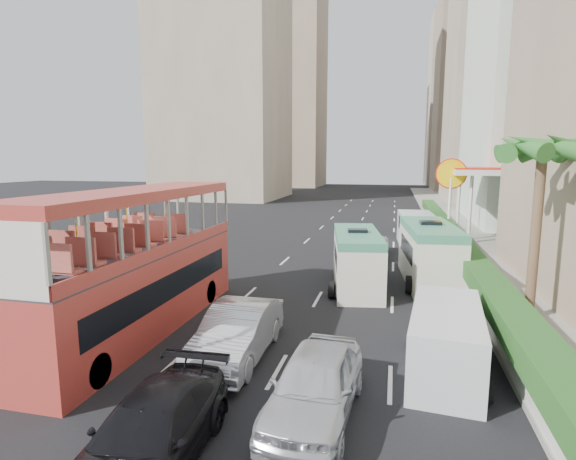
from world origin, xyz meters
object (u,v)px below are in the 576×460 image
(car_silver_lane_b, at_px, (315,415))
(panel_van_near, at_px, (446,341))
(van_asset, at_px, (368,257))
(palm_tree, at_px, (536,234))
(car_silver_lane_a, at_px, (238,357))
(minibus_near, at_px, (357,260))
(panel_van_far, at_px, (416,230))
(minibus_far, at_px, (429,254))
(shell_station, at_px, (492,204))
(double_decker_bus, at_px, (138,261))

(car_silver_lane_b, bearing_deg, panel_van_near, 46.70)
(van_asset, height_order, palm_tree, palm_tree)
(car_silver_lane_a, xyz_separation_m, car_silver_lane_b, (2.89, -2.60, 0.00))
(minibus_near, height_order, panel_van_far, minibus_near)
(minibus_far, distance_m, shell_station, 15.09)
(car_silver_lane_a, xyz_separation_m, shell_station, (11.83, 24.38, 2.75))
(double_decker_bus, distance_m, minibus_far, 13.88)
(minibus_far, height_order, panel_van_near, minibus_far)
(panel_van_near, bearing_deg, panel_van_far, 95.61)
(van_asset, bearing_deg, car_silver_lane_b, -88.43)
(double_decker_bus, relative_size, minibus_far, 1.66)
(minibus_far, xyz_separation_m, shell_station, (5.49, 14.00, 1.28))
(minibus_far, bearing_deg, panel_van_far, 85.26)
(van_asset, distance_m, minibus_far, 6.52)
(car_silver_lane_a, bearing_deg, panel_van_near, 4.18)
(double_decker_bus, bearing_deg, panel_van_near, -4.94)
(shell_station, bearing_deg, minibus_near, -119.62)
(panel_van_far, distance_m, palm_tree, 15.54)
(double_decker_bus, relative_size, panel_van_far, 1.93)
(minibus_near, height_order, minibus_far, minibus_far)
(minibus_near, xyz_separation_m, panel_van_far, (3.25, 11.65, -0.20))
(minibus_far, xyz_separation_m, panel_van_near, (-0.19, -9.90, -0.52))
(car_silver_lane_a, height_order, minibus_near, minibus_near)
(minibus_near, xyz_separation_m, minibus_far, (3.42, 1.67, 0.12))
(car_silver_lane_a, height_order, minibus_far, minibus_far)
(double_decker_bus, xyz_separation_m, car_silver_lane_a, (4.17, -1.38, -2.53))
(van_asset, relative_size, palm_tree, 0.77)
(car_silver_lane_a, relative_size, car_silver_lane_b, 1.06)
(car_silver_lane_a, distance_m, car_silver_lane_b, 3.88)
(car_silver_lane_b, relative_size, panel_van_far, 0.82)
(panel_van_far, bearing_deg, minibus_near, -109.50)
(car_silver_lane_b, relative_size, panel_van_near, 1.00)
(car_silver_lane_a, xyz_separation_m, panel_van_near, (6.14, 0.49, 0.94))
(panel_van_near, height_order, panel_van_far, panel_van_far)
(van_asset, bearing_deg, double_decker_bus, -114.47)
(minibus_near, relative_size, panel_van_near, 1.29)
(van_asset, distance_m, minibus_near, 7.25)
(van_asset, bearing_deg, panel_van_far, 57.67)
(double_decker_bus, xyz_separation_m, minibus_near, (7.09, 7.33, -1.19))
(minibus_near, bearing_deg, minibus_far, 17.18)
(car_silver_lane_a, relative_size, shell_station, 0.62)
(double_decker_bus, height_order, palm_tree, palm_tree)
(minibus_near, relative_size, palm_tree, 0.95)
(van_asset, relative_size, shell_station, 0.62)
(car_silver_lane_b, distance_m, van_asset, 18.44)
(car_silver_lane_b, height_order, minibus_far, minibus_far)
(double_decker_bus, distance_m, shell_station, 28.02)
(car_silver_lane_a, distance_m, panel_van_near, 6.23)
(car_silver_lane_a, distance_m, minibus_near, 9.28)
(minibus_near, bearing_deg, van_asset, 79.87)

